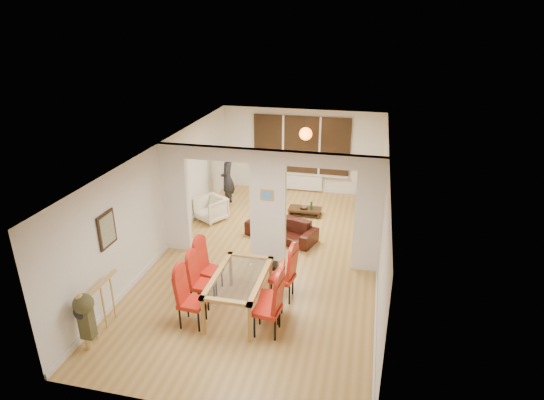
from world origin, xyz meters
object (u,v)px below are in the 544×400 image
(television, at_px, (362,201))
(bottle, at_px, (311,205))
(dining_table, at_px, (239,294))
(dining_chair_ra, at_px, (267,306))
(dining_chair_rb, at_px, (271,293))
(armchair, at_px, (211,209))
(dining_chair_lb, at_px, (202,281))
(bowl, at_px, (304,208))
(person, at_px, (227,179))
(dining_chair_lc, at_px, (210,267))
(coffee_table, at_px, (305,212))
(sofa, at_px, (281,229))
(dining_chair_la, at_px, (192,299))
(dining_chair_rc, at_px, (282,274))

(television, distance_m, bottle, 1.63)
(dining_table, distance_m, dining_chair_ra, 0.83)
(dining_chair_rb, distance_m, armchair, 4.64)
(dining_chair_ra, relative_size, dining_chair_rb, 1.05)
(dining_table, height_order, dining_chair_lb, dining_chair_lb)
(dining_table, relative_size, bowl, 7.36)
(bowl, bearing_deg, person, 172.85)
(dining_chair_rb, height_order, bottle, dining_chair_rb)
(television, height_order, bottle, television)
(dining_chair_lc, relative_size, coffee_table, 1.19)
(sofa, bearing_deg, person, 156.43)
(dining_chair_la, xyz_separation_m, bowl, (1.19, 5.21, -0.31))
(dining_chair_ra, distance_m, television, 6.17)
(coffee_table, bearing_deg, dining_chair_la, -103.07)
(armchair, distance_m, coffee_table, 2.61)
(dining_chair_ra, bearing_deg, dining_chair_la, -169.49)
(person, relative_size, bowl, 7.15)
(coffee_table, bearing_deg, television, 28.32)
(dining_chair_lb, bearing_deg, dining_table, -2.40)
(dining_table, xyz_separation_m, dining_chair_lb, (-0.76, 0.06, 0.13))
(armchair, relative_size, coffee_table, 0.80)
(bowl, bearing_deg, dining_chair_rb, -88.19)
(dining_chair_lc, xyz_separation_m, dining_chair_ra, (1.43, -1.03, 0.02))
(dining_chair_la, distance_m, coffee_table, 5.40)
(dining_table, bearing_deg, dining_chair_ra, -36.66)
(dining_chair_rc, xyz_separation_m, sofa, (-0.55, 2.55, -0.29))
(dining_chair_rc, xyz_separation_m, coffee_table, (-0.20, 4.07, -0.44))
(armchair, bearing_deg, dining_chair_ra, -27.87)
(dining_chair_la, bearing_deg, sofa, 80.05)
(sofa, xyz_separation_m, bowl, (0.33, 1.49, -0.02))
(dining_chair_lb, xyz_separation_m, dining_chair_rc, (1.46, 0.55, 0.03))
(dining_chair_lc, relative_size, person, 0.66)
(dining_chair_lb, relative_size, dining_chair_rb, 0.98)
(person, xyz_separation_m, television, (3.89, 0.57, -0.56))
(dining_table, relative_size, coffee_table, 1.85)
(dining_chair_lc, bearing_deg, dining_chair_ra, -23.19)
(dining_chair_la, height_order, coffee_table, dining_chair_la)
(dining_chair_ra, height_order, dining_chair_rc, dining_chair_ra)
(dining_table, height_order, coffee_table, dining_table)
(armchair, relative_size, television, 0.83)
(person, relative_size, coffee_table, 1.80)
(bottle, bearing_deg, sofa, -110.33)
(dining_chair_lc, xyz_separation_m, sofa, (0.92, 2.61, -0.28))
(dining_table, bearing_deg, dining_chair_lb, 175.82)
(dining_chair_la, bearing_deg, dining_chair_ra, 6.28)
(armchair, bearing_deg, coffee_table, 50.72)
(television, bearing_deg, dining_chair_rb, 165.88)
(dining_chair_la, relative_size, sofa, 0.61)
(dining_chair_la, height_order, person, person)
(dining_chair_la, relative_size, person, 0.67)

